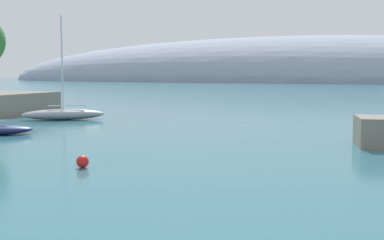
{
  "coord_description": "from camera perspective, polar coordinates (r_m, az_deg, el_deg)",
  "views": [
    {
      "loc": [
        11.75,
        -7.32,
        4.79
      ],
      "look_at": [
        -1.72,
        28.45,
        1.04
      ],
      "focal_mm": 46.68,
      "sensor_mm": 36.0,
      "label": 1
    }
  ],
  "objects": [
    {
      "name": "distant_ridge",
      "position": [
        240.02,
        11.53,
        4.35
      ],
      "size": [
        311.68,
        86.03,
        42.12
      ],
      "primitive_type": "ellipsoid",
      "color": "#8E99AD",
      "rests_on": "ground"
    },
    {
      "name": "sailboat_grey_mid_mooring",
      "position": [
        50.85,
        -14.49,
        0.7
      ],
      "size": [
        7.76,
        6.01,
        10.21
      ],
      "rotation": [
        0.0,
        0.0,
        3.72
      ],
      "color": "gray",
      "rests_on": "water"
    },
    {
      "name": "mooring_buoy_red",
      "position": [
        25.47,
        -12.4,
        -4.66
      ],
      "size": [
        0.63,
        0.63,
        0.63
      ],
      "primitive_type": "sphere",
      "color": "red",
      "rests_on": "water"
    }
  ]
}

